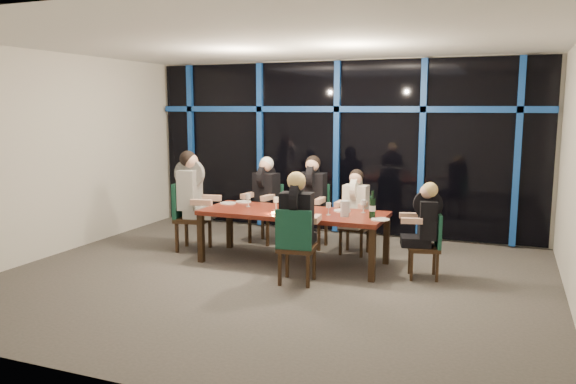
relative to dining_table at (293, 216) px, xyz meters
name	(u,v)px	position (x,y,z in m)	size (l,w,h in m)	color
room	(270,121)	(0.00, -0.80, 1.34)	(7.04, 7.00, 3.02)	#55504B
window_wall	(338,145)	(0.01, 2.13, 0.87)	(6.86, 0.43, 2.94)	black
dining_table	(293,216)	(0.00, 0.00, 0.00)	(2.60, 1.00, 0.75)	maroon
chair_far_left	(268,210)	(-0.85, 1.04, -0.15)	(0.53, 0.53, 0.96)	#311E10
chair_far_mid	(313,212)	(-0.06, 1.05, -0.13)	(0.46, 0.46, 0.99)	#311E10
chair_far_right	(356,221)	(0.68, 0.88, -0.19)	(0.43, 0.43, 0.87)	#311E10
chair_end_left	(187,213)	(-1.78, 0.09, -0.09)	(0.57, 0.57, 1.05)	#311E10
chair_end_right	(430,242)	(1.89, -0.02, -0.20)	(0.48, 0.48, 0.86)	#311E10
chair_near_mid	(296,242)	(0.38, -0.91, -0.14)	(0.50, 0.50, 0.97)	#311E10
diner_far_left	(265,187)	(-0.86, 0.96, 0.23)	(0.53, 0.64, 0.93)	black
diner_far_mid	(312,188)	(-0.06, 0.96, 0.26)	(0.49, 0.61, 0.96)	black
diner_far_right	(355,199)	(0.68, 0.81, 0.16)	(0.45, 0.56, 0.85)	silver
diner_end_left	(192,186)	(-1.70, 0.11, 0.32)	(0.70, 0.57, 1.02)	black
diner_end_right	(425,216)	(1.82, -0.03, 0.14)	(0.58, 0.49, 0.83)	black
diner_near_mid	(297,211)	(0.37, -0.83, 0.24)	(0.51, 0.63, 0.94)	black
plate_far_left	(243,202)	(-0.98, 0.41, 0.08)	(0.24, 0.24, 0.01)	white
plate_far_mid	(299,206)	(-0.06, 0.40, 0.08)	(0.24, 0.24, 0.01)	white
plate_far_right	(342,211)	(0.64, 0.25, 0.08)	(0.24, 0.24, 0.01)	white
plate_end_left	(228,203)	(-1.14, 0.21, 0.08)	(0.24, 0.24, 0.01)	white
plate_end_right	(380,219)	(1.28, -0.17, 0.08)	(0.24, 0.24, 0.01)	white
plate_near_mid	(307,215)	(0.31, -0.27, 0.08)	(0.24, 0.24, 0.01)	white
wine_bottle	(372,208)	(1.15, -0.09, 0.21)	(0.08, 0.08, 0.37)	black
water_pitcher	(345,209)	(0.78, -0.11, 0.17)	(0.13, 0.12, 0.21)	white
tea_light	(273,213)	(-0.18, -0.30, 0.08)	(0.05, 0.05, 0.03)	#FFA04C
wine_glass_a	(276,201)	(-0.25, -0.04, 0.21)	(0.07, 0.07, 0.19)	silver
wine_glass_b	(302,200)	(0.05, 0.20, 0.20)	(0.07, 0.07, 0.18)	silver
wine_glass_c	(329,206)	(0.55, -0.09, 0.19)	(0.07, 0.07, 0.17)	silver
wine_glass_d	(248,198)	(-0.74, 0.08, 0.20)	(0.07, 0.07, 0.19)	silver
wine_glass_e	(363,203)	(0.95, 0.24, 0.20)	(0.07, 0.07, 0.18)	silver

